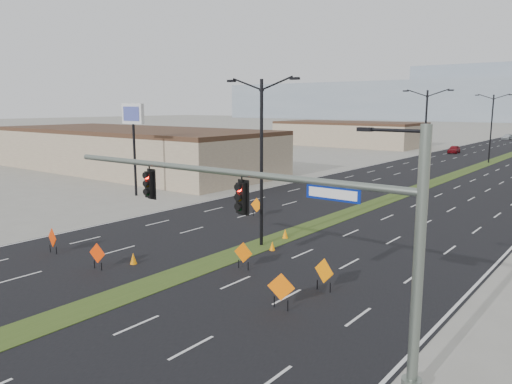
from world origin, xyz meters
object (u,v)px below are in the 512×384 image
Objects in this scene: streetlight_0 at (261,158)px; construction_sign_1 at (97,254)px; construction_sign_4 at (324,272)px; cone_1 at (285,234)px; car_far at (507,137)px; construction_sign_3 at (243,254)px; construction_sign_0 at (52,239)px; cone_2 at (272,246)px; cone_3 at (256,206)px; streetlight_1 at (425,135)px; construction_sign_2 at (257,206)px; pole_sign_west at (133,121)px; construction_sign_5 at (281,288)px; signal_mast at (284,216)px; car_left at (454,149)px; streetlight_2 at (491,126)px; cone_0 at (133,259)px.

construction_sign_1 is (-4.00, -8.88, -4.59)m from streetlight_0.
cone_1 is (-6.62, 6.49, -0.60)m from construction_sign_4.
construction_sign_3 is (11.02, -117.60, 0.20)m from car_far.
construction_sign_0 reaches higher than construction_sign_3.
construction_sign_3 is at bearing 27.79° from construction_sign_1.
cone_2 is 1.00× the size of cone_3.
streetlight_1 is 2.22× the size of car_far.
construction_sign_1 is 15.03m from construction_sign_2.
cone_1 is 21.59m from pole_sign_west.
pole_sign_west reaches higher than car_far.
construction_sign_5 is (10.54, 1.64, 0.11)m from construction_sign_1.
streetlight_1 is 21.51m from cone_3.
streetlight_1 reaches higher than pole_sign_west.
streetlight_0 is 28.00m from streetlight_1.
streetlight_0 is 6.30× the size of construction_sign_5.
construction_sign_0 is 0.95× the size of construction_sign_5.
streetlight_0 reaches higher than pole_sign_west.
construction_sign_4 is at bearing 106.17° from signal_mast.
construction_sign_3 is at bearing -25.36° from pole_sign_west.
construction_sign_1 is at bearing -85.12° from construction_sign_2.
streetlight_1 reaches higher than construction_sign_5.
car_left is 2.54× the size of construction_sign_5.
signal_mast is 5.15m from construction_sign_5.
construction_sign_2 is 15.96m from pole_sign_west.
construction_sign_4 is (6.91, -60.33, -4.49)m from streetlight_2.
streetlight_2 is at bearing -76.94° from car_far.
car_left is at bearing 97.24° from streetlight_0.
construction_sign_0 reaches higher than cone_2.
car_far is at bearing 86.42° from car_left.
construction_sign_0 is (-8.51, -36.76, -4.53)m from streetlight_1.
cone_1 is at bearing 103.62° from construction_sign_5.
pole_sign_west is (-19.82, -49.65, 1.58)m from streetlight_2.
cone_0 is at bearing -123.41° from cone_2.
construction_sign_5 is at bearing -40.16° from construction_sign_3.
construction_sign_3 is 6.60m from cone_1.
pole_sign_west reaches higher than construction_sign_1.
car_far is 6.90× the size of cone_1.
streetlight_0 is 6.36× the size of construction_sign_4.
construction_sign_2 is (3.94, -107.30, 0.20)m from car_far.
construction_sign_5 is 2.43× the size of cone_1.
streetlight_2 is 6.30× the size of construction_sign_5.
cone_2 is (9.70, 8.28, -0.60)m from construction_sign_0.
streetlight_0 is 69.19m from car_left.
construction_sign_0 is at bearing -93.87° from car_left.
signal_mast is 38.96m from streetlight_1.
construction_sign_4 is 0.18× the size of pole_sign_west.
cone_2 is (-5.73, 3.85, -0.64)m from construction_sign_4.
car_left is at bearing 91.76° from cone_3.
construction_sign_4 is 29.42m from pole_sign_west.
construction_sign_2 is at bearing -83.77° from car_far.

